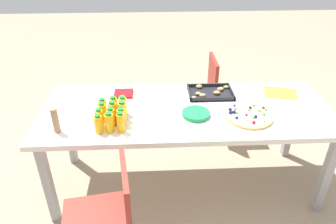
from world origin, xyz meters
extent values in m
plane|color=gray|center=(0.00, 0.00, 0.00)|extent=(12.00, 12.00, 0.00)
cube|color=silver|center=(0.00, 0.00, 0.73)|extent=(2.19, 0.84, 0.04)
cube|color=#99999E|center=(-1.01, -0.34, 0.36)|extent=(0.06, 0.06, 0.71)
cube|color=#99999E|center=(1.01, -0.34, 0.36)|extent=(0.06, 0.06, 0.71)
cube|color=#99999E|center=(-1.01, 0.34, 0.36)|extent=(0.06, 0.06, 0.71)
cube|color=#99999E|center=(1.01, 0.34, 0.36)|extent=(0.06, 0.06, 0.71)
cube|color=maroon|center=(-0.60, -0.77, 0.45)|extent=(0.45, 0.45, 0.04)
cube|color=maroon|center=(-0.42, -0.74, 0.64)|extent=(0.08, 0.38, 0.38)
cylinder|color=silver|center=(-0.46, -0.59, 0.21)|extent=(0.02, 0.02, 0.41)
cube|color=maroon|center=(0.53, 0.79, 0.45)|extent=(0.40, 0.40, 0.04)
cube|color=maroon|center=(0.34, 0.79, 0.64)|extent=(0.03, 0.38, 0.38)
cylinder|color=silver|center=(0.69, 0.95, 0.21)|extent=(0.02, 0.02, 0.41)
cylinder|color=silver|center=(0.69, 0.63, 0.21)|extent=(0.02, 0.02, 0.41)
cylinder|color=silver|center=(0.37, 0.95, 0.21)|extent=(0.02, 0.02, 0.41)
cylinder|color=silver|center=(0.37, 0.63, 0.21)|extent=(0.02, 0.02, 0.41)
cylinder|color=#F9AC14|center=(-0.61, -0.28, 0.81)|extent=(0.05, 0.05, 0.12)
cylinder|color=#1E8C33|center=(-0.61, -0.28, 0.88)|extent=(0.04, 0.04, 0.02)
cylinder|color=#F9AC14|center=(-0.55, -0.27, 0.82)|extent=(0.06, 0.06, 0.13)
cylinder|color=#1E8C33|center=(-0.55, -0.27, 0.89)|extent=(0.04, 0.04, 0.02)
cylinder|color=#FAAD14|center=(-0.47, -0.28, 0.82)|extent=(0.05, 0.05, 0.13)
cylinder|color=#1E8C33|center=(-0.47, -0.28, 0.89)|extent=(0.03, 0.03, 0.02)
cylinder|color=#F9AE14|center=(-0.62, -0.21, 0.81)|extent=(0.05, 0.05, 0.12)
cylinder|color=#1E8C33|center=(-0.62, -0.21, 0.88)|extent=(0.04, 0.04, 0.02)
cylinder|color=#F9AC14|center=(-0.54, -0.20, 0.81)|extent=(0.06, 0.06, 0.12)
cylinder|color=#1E8C33|center=(-0.54, -0.20, 0.88)|extent=(0.04, 0.04, 0.02)
cylinder|color=#FAAD14|center=(-0.47, -0.20, 0.81)|extent=(0.06, 0.06, 0.12)
cylinder|color=#1E8C33|center=(-0.47, -0.20, 0.88)|extent=(0.04, 0.04, 0.02)
cylinder|color=#F9AE14|center=(-0.61, -0.13, 0.81)|extent=(0.06, 0.06, 0.12)
cylinder|color=#1E8C33|center=(-0.61, -0.13, 0.88)|extent=(0.04, 0.04, 0.02)
cylinder|color=#FAAC14|center=(-0.54, -0.13, 0.82)|extent=(0.06, 0.06, 0.13)
cylinder|color=#1E8C33|center=(-0.54, -0.13, 0.89)|extent=(0.04, 0.04, 0.02)
cylinder|color=#F9AB14|center=(-0.47, -0.13, 0.82)|extent=(0.06, 0.06, 0.13)
cylinder|color=#1E8C33|center=(-0.47, -0.13, 0.89)|extent=(0.04, 0.04, 0.02)
cylinder|color=#F9AF14|center=(-0.62, -0.06, 0.81)|extent=(0.06, 0.06, 0.12)
cylinder|color=#1E8C33|center=(-0.62, -0.06, 0.88)|extent=(0.04, 0.04, 0.02)
cylinder|color=#F9AC14|center=(-0.54, -0.06, 0.82)|extent=(0.06, 0.06, 0.13)
cylinder|color=#1E8C33|center=(-0.54, -0.06, 0.89)|extent=(0.04, 0.04, 0.02)
cylinder|color=#F9AC14|center=(-0.47, -0.06, 0.82)|extent=(0.06, 0.06, 0.13)
cylinder|color=#1E8C33|center=(-0.47, -0.06, 0.89)|extent=(0.04, 0.04, 0.02)
cylinder|color=tan|center=(0.43, -0.15, 0.76)|extent=(0.34, 0.34, 0.02)
cylinder|color=white|center=(0.43, -0.15, 0.77)|extent=(0.31, 0.31, 0.01)
sphere|color=red|center=(0.43, -0.26, 0.78)|extent=(0.03, 0.03, 0.03)
sphere|color=#1E1947|center=(0.31, -0.08, 0.78)|extent=(0.03, 0.03, 0.03)
sphere|color=#1E1947|center=(0.35, -0.02, 0.78)|extent=(0.02, 0.02, 0.02)
sphere|color=#66B238|center=(0.40, -0.23, 0.78)|extent=(0.02, 0.02, 0.02)
sphere|color=#66B238|center=(0.35, -0.13, 0.78)|extent=(0.02, 0.02, 0.02)
sphere|color=#66B238|center=(0.53, -0.16, 0.78)|extent=(0.03, 0.03, 0.03)
sphere|color=#1E1947|center=(0.33, -0.20, 0.78)|extent=(0.02, 0.02, 0.02)
sphere|color=#66B238|center=(0.50, -0.03, 0.78)|extent=(0.02, 0.02, 0.02)
sphere|color=red|center=(0.56, -0.07, 0.78)|extent=(0.02, 0.02, 0.02)
sphere|color=#1E1947|center=(0.47, -0.19, 0.78)|extent=(0.02, 0.02, 0.02)
sphere|color=#66B238|center=(0.35, -0.07, 0.78)|extent=(0.02, 0.02, 0.02)
sphere|color=red|center=(0.41, -0.16, 0.78)|extent=(0.02, 0.02, 0.02)
sphere|color=#66B238|center=(0.44, -0.10, 0.78)|extent=(0.02, 0.02, 0.02)
sphere|color=#66B238|center=(0.45, -0.20, 0.78)|extent=(0.02, 0.02, 0.02)
sphere|color=#1E1947|center=(0.33, -0.12, 0.78)|extent=(0.03, 0.03, 0.03)
sphere|color=#1E1947|center=(0.30, -0.13, 0.78)|extent=(0.03, 0.03, 0.03)
sphere|color=#66B238|center=(0.57, -0.10, 0.78)|extent=(0.02, 0.02, 0.02)
sphere|color=#66B238|center=(0.51, -0.25, 0.78)|extent=(0.02, 0.02, 0.02)
sphere|color=#66B238|center=(0.52, -0.11, 0.78)|extent=(0.02, 0.02, 0.02)
sphere|color=#1E1947|center=(0.46, -0.07, 0.78)|extent=(0.02, 0.02, 0.02)
cube|color=black|center=(0.21, 0.22, 0.76)|extent=(0.36, 0.26, 0.01)
cube|color=black|center=(0.21, 0.10, 0.77)|extent=(0.36, 0.01, 0.03)
cube|color=black|center=(0.21, 0.34, 0.77)|extent=(0.36, 0.01, 0.03)
cube|color=black|center=(0.04, 0.22, 0.77)|extent=(0.01, 0.26, 0.03)
cube|color=black|center=(0.39, 0.22, 0.77)|extent=(0.01, 0.26, 0.03)
ellipsoid|color=tan|center=(0.07, 0.13, 0.77)|extent=(0.04, 0.03, 0.02)
ellipsoid|color=tan|center=(0.14, 0.16, 0.77)|extent=(0.05, 0.04, 0.03)
ellipsoid|color=tan|center=(0.26, 0.20, 0.78)|extent=(0.06, 0.04, 0.03)
ellipsoid|color=tan|center=(0.30, 0.26, 0.77)|extent=(0.05, 0.04, 0.03)
ellipsoid|color=tan|center=(0.36, 0.30, 0.77)|extent=(0.04, 0.03, 0.03)
ellipsoid|color=tan|center=(0.31, 0.28, 0.77)|extent=(0.04, 0.03, 0.02)
ellipsoid|color=tan|center=(0.13, 0.32, 0.77)|extent=(0.05, 0.04, 0.03)
ellipsoid|color=tan|center=(0.11, 0.20, 0.77)|extent=(0.05, 0.03, 0.03)
cylinder|color=#1E8C4C|center=(0.06, -0.10, 0.75)|extent=(0.20, 0.20, 0.00)
cylinder|color=#1E8C4C|center=(0.06, -0.10, 0.76)|extent=(0.20, 0.20, 0.00)
cylinder|color=#1E8C4C|center=(0.06, -0.10, 0.76)|extent=(0.20, 0.20, 0.00)
cylinder|color=#1E8C4C|center=(0.06, -0.10, 0.77)|extent=(0.20, 0.20, 0.00)
cylinder|color=#1E8C4C|center=(0.06, -0.10, 0.77)|extent=(0.20, 0.20, 0.00)
cylinder|color=#1E8C4C|center=(0.06, -0.10, 0.78)|extent=(0.20, 0.20, 0.00)
cube|color=red|center=(-0.49, 0.25, 0.76)|extent=(0.15, 0.15, 0.02)
cylinder|color=#9E7A56|center=(-0.90, -0.26, 0.84)|extent=(0.04, 0.04, 0.18)
cube|color=yellow|center=(0.79, 0.21, 0.75)|extent=(0.30, 0.26, 0.01)
camera|label=1|loc=(-0.24, -2.05, 1.97)|focal=34.06mm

